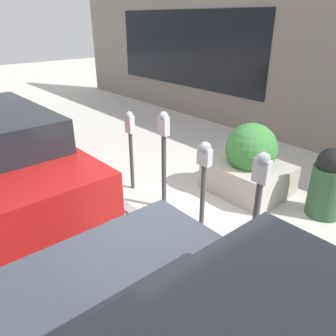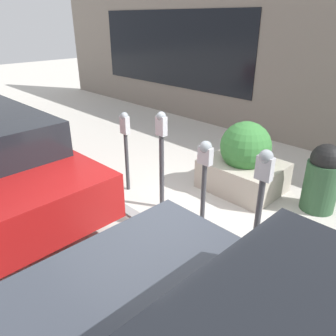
% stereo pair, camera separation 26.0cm
% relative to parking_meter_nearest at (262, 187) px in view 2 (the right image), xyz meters
% --- Properties ---
extents(ground_plane, '(40.00, 40.00, 0.00)m').
position_rel_parking_meter_nearest_xyz_m(ground_plane, '(1.23, 0.37, -0.98)').
color(ground_plane, beige).
extents(curb_strip, '(19.00, 0.16, 0.04)m').
position_rel_parking_meter_nearest_xyz_m(curb_strip, '(1.23, 0.45, -0.96)').
color(curb_strip, gray).
rests_on(curb_strip, ground_plane).
extents(building_facade, '(19.00, 0.17, 3.42)m').
position_rel_parking_meter_nearest_xyz_m(building_facade, '(1.23, -4.10, 0.74)').
color(building_facade, slate).
rests_on(building_facade, ground_plane).
extents(parking_meter_nearest, '(0.19, 0.16, 1.43)m').
position_rel_parking_meter_nearest_xyz_m(parking_meter_nearest, '(0.00, 0.00, 0.00)').
color(parking_meter_nearest, '#38383D').
rests_on(parking_meter_nearest, ground_plane).
extents(parking_meter_second, '(0.18, 0.16, 1.34)m').
position_rel_parking_meter_nearest_xyz_m(parking_meter_second, '(0.78, 0.05, -0.02)').
color(parking_meter_second, '#38383D').
rests_on(parking_meter_second, ground_plane).
extents(parking_meter_middle, '(0.16, 0.13, 1.53)m').
position_rel_parking_meter_nearest_xyz_m(parking_meter_middle, '(1.65, -0.02, 0.02)').
color(parking_meter_middle, '#38383D').
rests_on(parking_meter_middle, ground_plane).
extents(parking_meter_fourth, '(0.15, 0.13, 1.36)m').
position_rel_parking_meter_nearest_xyz_m(parking_meter_fourth, '(2.48, -0.02, -0.05)').
color(parking_meter_fourth, '#38383D').
rests_on(parking_meter_fourth, ground_plane).
extents(planter_box, '(1.26, 1.06, 1.19)m').
position_rel_parking_meter_nearest_xyz_m(planter_box, '(1.12, -1.42, -0.49)').
color(planter_box, '#B2A899').
rests_on(planter_box, ground_plane).
extents(trash_bin, '(0.50, 0.50, 1.06)m').
position_rel_parking_meter_nearest_xyz_m(trash_bin, '(-0.07, -1.69, -0.45)').
color(trash_bin, '#2D5133').
rests_on(trash_bin, ground_plane).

